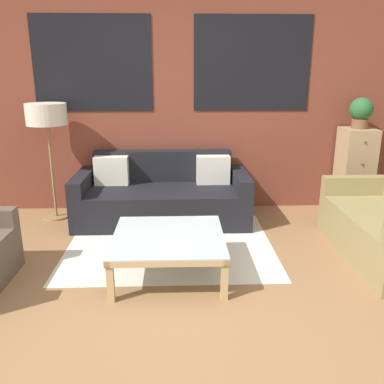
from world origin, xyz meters
name	(u,v)px	position (x,y,z in m)	size (l,w,h in m)	color
ground_plane	(173,310)	(0.00, 0.00, 0.00)	(16.00, 16.00, 0.00)	#8E6642
wall_back_brick	(173,97)	(0.00, 2.44, 1.41)	(8.40, 0.09, 2.80)	brown
rug	(170,245)	(-0.04, 1.19, 0.00)	(2.08, 1.67, 0.00)	silver
couch_dark	(163,197)	(-0.14, 1.95, 0.28)	(2.00, 0.88, 0.78)	black
coffee_table	(168,240)	(-0.04, 0.58, 0.31)	(0.95, 0.95, 0.36)	silver
floor_lamp	(47,118)	(-1.44, 2.06, 1.20)	(0.46, 0.46, 1.37)	olive
drawer_cabinet	(354,171)	(2.24, 2.16, 0.53)	(0.38, 0.41, 1.05)	tan
potted_plant	(361,112)	(2.24, 2.16, 1.25)	(0.27, 0.27, 0.36)	brown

